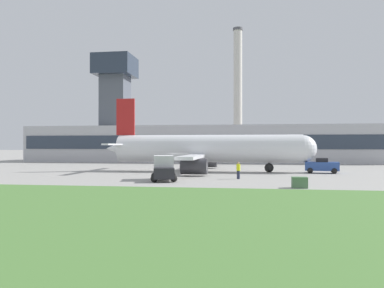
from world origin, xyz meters
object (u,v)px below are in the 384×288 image
at_px(baggage_truck, 164,168).
at_px(airplane, 205,149).
at_px(ground_crew_person, 238,170).
at_px(pushback_tug, 322,166).

bearing_deg(baggage_truck, airplane, 77.41).
height_order(airplane, ground_crew_person, airplane).
xyz_separation_m(airplane, baggage_truck, (-2.81, -12.56, -1.76)).
bearing_deg(ground_crew_person, baggage_truck, -161.61).
height_order(baggage_truck, ground_crew_person, baggage_truck).
distance_m(baggage_truck, ground_crew_person, 7.76).
distance_m(airplane, pushback_tug, 14.85).
bearing_deg(pushback_tug, airplane, 178.21).
distance_m(airplane, ground_crew_person, 11.28).
xyz_separation_m(baggage_truck, ground_crew_person, (7.35, 2.45, -0.27)).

